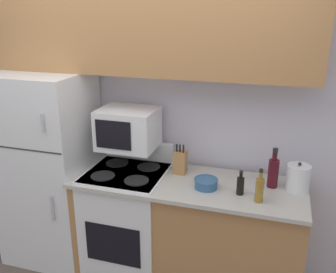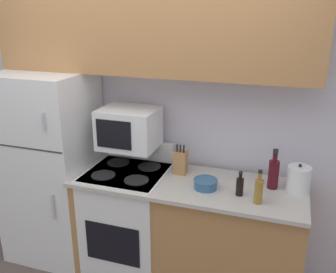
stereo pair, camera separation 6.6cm
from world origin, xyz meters
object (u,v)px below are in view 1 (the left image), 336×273
(bowl, at_px, (206,183))
(bottle_vinegar, at_px, (260,189))
(bottle_wine_red, at_px, (273,172))
(microwave, at_px, (128,128))
(bottle_soy_sauce, at_px, (240,185))
(stove, at_px, (128,220))
(knife_block, at_px, (180,162))
(kettle, at_px, (298,178))
(refrigerator, at_px, (49,168))

(bowl, xyz_separation_m, bottle_vinegar, (0.38, -0.10, 0.06))
(bowl, relative_size, bottle_wine_red, 0.59)
(microwave, relative_size, bottle_soy_sauce, 2.49)
(bottle_soy_sauce, bearing_deg, microwave, 167.67)
(microwave, relative_size, bottle_wine_red, 1.49)
(stove, bearing_deg, bowl, -5.77)
(knife_block, relative_size, bottle_wine_red, 0.81)
(knife_block, height_order, bottle_wine_red, bottle_wine_red)
(knife_block, relative_size, kettle, 1.11)
(stove, height_order, bottle_soy_sauce, bottle_soy_sauce)
(refrigerator, distance_m, bottle_vinegar, 1.80)
(bottle_soy_sauce, bearing_deg, bottle_wine_red, 41.82)
(stove, relative_size, bottle_wine_red, 3.59)
(stove, bearing_deg, bottle_soy_sauce, -5.82)
(microwave, distance_m, bottle_soy_sauce, 0.98)
(stove, distance_m, bowl, 0.81)
(refrigerator, relative_size, bottle_soy_sauce, 9.25)
(refrigerator, bearing_deg, stove, -2.32)
(refrigerator, distance_m, bottle_wine_red, 1.87)
(refrigerator, distance_m, kettle, 2.04)
(refrigerator, bearing_deg, bowl, -3.94)
(bowl, distance_m, bottle_wine_red, 0.49)
(microwave, xyz_separation_m, bottle_soy_sauce, (0.92, -0.20, -0.27))
(bottle_soy_sauce, xyz_separation_m, bottle_vinegar, (0.13, -0.07, 0.02))
(bowl, xyz_separation_m, bottle_soy_sauce, (0.25, -0.03, 0.03))
(refrigerator, height_order, knife_block, refrigerator)
(kettle, bearing_deg, bottle_vinegar, -134.98)
(stove, height_order, kettle, kettle)
(stove, xyz_separation_m, microwave, (-0.02, 0.11, 0.77))
(stove, bearing_deg, bottle_wine_red, 4.96)
(microwave, bearing_deg, bottle_vinegar, -14.42)
(refrigerator, xyz_separation_m, bottle_wine_red, (1.86, 0.07, 0.19))
(refrigerator, relative_size, bowl, 9.41)
(bottle_soy_sauce, bearing_deg, stove, 174.18)
(bowl, distance_m, kettle, 0.65)
(refrigerator, relative_size, knife_block, 6.88)
(refrigerator, xyz_separation_m, bottle_vinegar, (1.78, -0.19, 0.17))
(microwave, relative_size, knife_block, 1.85)
(kettle, bearing_deg, bottle_wine_red, 176.97)
(kettle, bearing_deg, bowl, -166.34)
(refrigerator, xyz_separation_m, microwave, (0.72, 0.08, 0.41))
(stove, bearing_deg, refrigerator, 177.68)
(knife_block, xyz_separation_m, kettle, (0.88, -0.04, 0.00))
(bottle_vinegar, bearing_deg, microwave, 165.58)
(microwave, distance_m, kettle, 1.33)
(microwave, xyz_separation_m, kettle, (1.31, -0.02, -0.24))
(stove, relative_size, bottle_vinegar, 4.49)
(refrigerator, bearing_deg, bottle_wine_red, 2.07)
(refrigerator, bearing_deg, bottle_soy_sauce, -4.24)
(refrigerator, xyz_separation_m, stove, (0.74, -0.03, -0.36))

